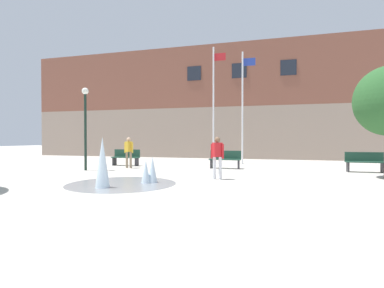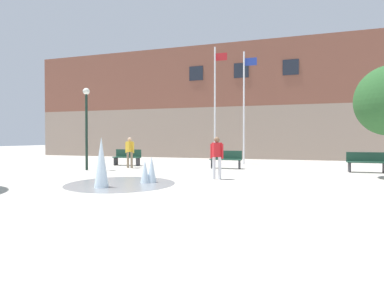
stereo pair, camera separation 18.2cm
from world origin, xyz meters
TOP-DOWN VIEW (x-y plane):
  - ground_plane at (0.00, 0.00)m, footprint 100.00×100.00m
  - library_building at (0.00, 19.90)m, footprint 36.00×6.05m
  - splash_fountain at (-2.13, 3.07)m, footprint 3.66×3.66m
  - park_bench_under_right_flagpole at (-5.48, 9.60)m, footprint 1.60×0.44m
  - park_bench_near_trashcan at (0.19, 9.52)m, footprint 1.60×0.44m
  - park_bench_far_right at (6.58, 9.56)m, footprint 1.60×0.44m
  - adult_watching at (-4.64, 8.33)m, footprint 0.50×0.38m
  - adult_in_red at (0.60, 5.38)m, footprint 0.50×0.37m
  - flagpole_left at (-0.99, 12.39)m, footprint 0.80×0.10m
  - flagpole_right at (0.78, 12.39)m, footprint 0.80×0.10m
  - lamp_post_left_lane at (-6.11, 6.76)m, footprint 0.32×0.32m

SIDE VIEW (x-z plane):
  - ground_plane at x=0.00m, z-range 0.00..0.00m
  - park_bench_under_right_flagpole at x=-5.48m, z-range 0.02..0.93m
  - park_bench_near_trashcan at x=0.19m, z-range 0.02..0.93m
  - park_bench_far_right at x=6.58m, z-range 0.02..0.93m
  - splash_fountain at x=-2.13m, z-range -0.25..1.34m
  - adult_watching at x=-4.64m, z-range 0.14..1.73m
  - adult_in_red at x=0.60m, z-range 0.14..1.73m
  - lamp_post_left_lane at x=-6.11m, z-range 0.60..4.57m
  - flagpole_right at x=0.78m, z-range 0.23..6.93m
  - flagpole_left at x=-0.99m, z-range 0.24..7.36m
  - library_building at x=0.00m, z-range 0.00..8.78m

